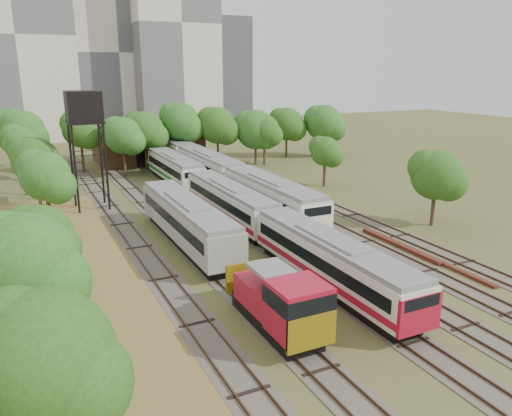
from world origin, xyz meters
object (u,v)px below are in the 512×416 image
railcar_red_set (271,227)px  railcar_green_set (209,168)px  water_tower (84,110)px  shunter_locomotive (283,305)px

railcar_red_set → railcar_green_set: 25.48m
railcar_red_set → water_tower: 24.50m
railcar_red_set → shunter_locomotive: 14.17m
railcar_red_set → shunter_locomotive: shunter_locomotive is taller
shunter_locomotive → railcar_red_set: bearing=65.0°
shunter_locomotive → water_tower: (-5.62, 32.61, 8.66)m
railcar_red_set → railcar_green_set: bearing=81.0°
shunter_locomotive → railcar_green_set: bearing=75.3°
railcar_green_set → shunter_locomotive: bearing=-104.7°
railcar_green_set → water_tower: (-15.62, -5.39, 8.37)m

